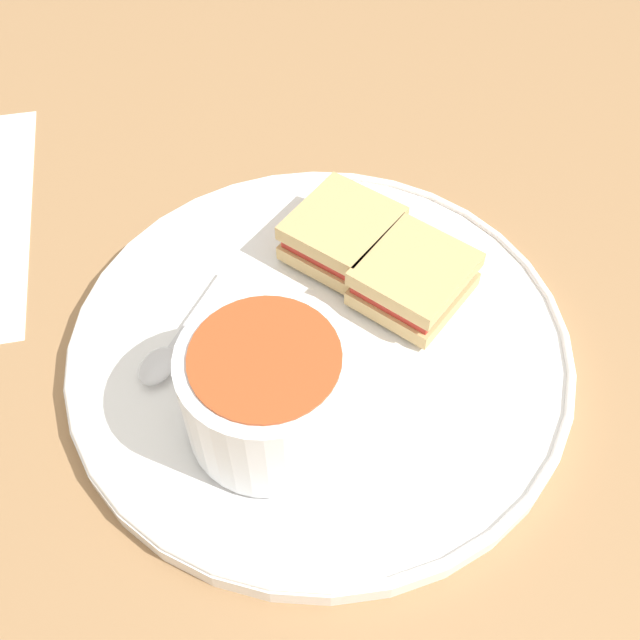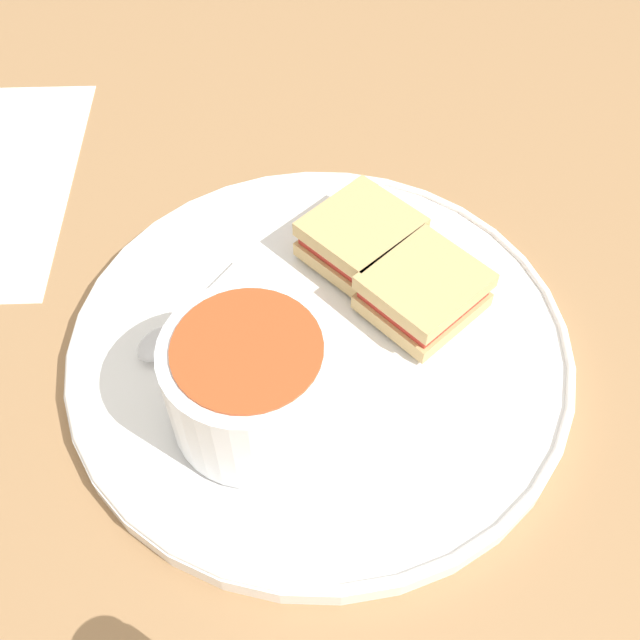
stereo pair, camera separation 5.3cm
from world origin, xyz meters
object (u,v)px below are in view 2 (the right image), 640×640
object	(u,v)px
sandwich_half_far	(361,237)
spoon	(166,336)
soup_bowl	(251,382)
sandwich_half_near	(424,291)

from	to	relation	value
sandwich_half_far	spoon	bearing A→B (deg)	-175.59
soup_bowl	spoon	distance (m)	0.10
soup_bowl	sandwich_half_far	size ratio (longest dim) A/B	1.14
spoon	sandwich_half_far	bearing A→B (deg)	154.35
soup_bowl	spoon	bearing A→B (deg)	110.98
spoon	sandwich_half_near	bearing A→B (deg)	132.76
soup_bowl	sandwich_half_near	size ratio (longest dim) A/B	1.15
sandwich_half_near	sandwich_half_far	world-z (taller)	same
spoon	sandwich_half_near	xyz separation A→B (m)	(0.18, -0.06, 0.01)
soup_bowl	spoon	size ratio (longest dim) A/B	1.03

